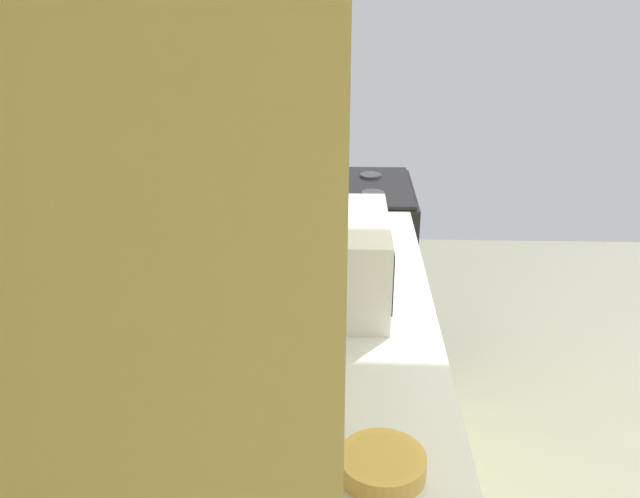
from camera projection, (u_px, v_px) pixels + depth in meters
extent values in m
cube|color=beige|center=(205.00, 189.00, 1.80)|extent=(4.02, 0.12, 2.84)
cube|color=white|center=(338.00, 438.00, 1.66)|extent=(3.17, 0.63, 0.02)
cube|color=#332819|center=(422.00, 422.00, 2.44)|extent=(0.01, 0.01, 0.82)
cube|color=#332819|center=(411.00, 355.00, 2.86)|extent=(0.01, 0.01, 0.82)
cube|color=#E8DE77|center=(265.00, 5.00, 1.27)|extent=(1.87, 0.30, 0.66)
cube|color=black|center=(346.00, 271.00, 3.59)|extent=(0.67, 0.66, 0.92)
cube|color=black|center=(410.00, 280.00, 3.59)|extent=(0.52, 0.01, 0.50)
cube|color=black|center=(348.00, 187.00, 3.40)|extent=(0.63, 0.63, 0.02)
cube|color=black|center=(286.00, 171.00, 3.38)|extent=(0.63, 0.04, 0.18)
cylinder|color=#38383D|center=(373.00, 193.00, 3.26)|extent=(0.11, 0.11, 0.01)
cylinder|color=#38383D|center=(371.00, 175.00, 3.53)|extent=(0.11, 0.11, 0.01)
cylinder|color=#38383D|center=(323.00, 193.00, 3.27)|extent=(0.11, 0.11, 0.01)
cylinder|color=#38383D|center=(325.00, 175.00, 3.53)|extent=(0.11, 0.11, 0.01)
cube|color=white|center=(334.00, 259.00, 2.25)|extent=(0.50, 0.35, 0.29)
cube|color=black|center=(389.00, 266.00, 2.21)|extent=(0.31, 0.01, 0.20)
cube|color=#2D2D33|center=(385.00, 238.00, 2.43)|extent=(0.09, 0.01, 0.20)
cylinder|color=gold|center=(382.00, 465.00, 1.52)|extent=(0.20, 0.20, 0.05)
cylinder|color=gold|center=(382.00, 461.00, 1.51)|extent=(0.16, 0.16, 0.03)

